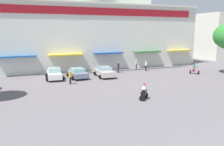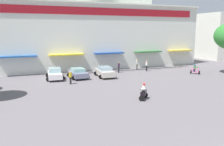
{
  "view_description": "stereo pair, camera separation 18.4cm",
  "coord_description": "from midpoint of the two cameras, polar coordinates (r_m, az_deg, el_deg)",
  "views": [
    {
      "loc": [
        -9.98,
        -5.44,
        6.36
      ],
      "look_at": [
        -0.73,
        17.69,
        1.82
      ],
      "focal_mm": 37.28,
      "sensor_mm": 36.0,
      "label": 1
    },
    {
      "loc": [
        -9.81,
        -5.51,
        6.36
      ],
      "look_at": [
        -0.73,
        17.69,
        1.82
      ],
      "focal_mm": 37.28,
      "sensor_mm": 36.0,
      "label": 2
    }
  ],
  "objects": [
    {
      "name": "pedestrian_1",
      "position": [
        35.48,
        1.4,
        1.6
      ],
      "size": [
        0.44,
        0.44,
        1.69
      ],
      "color": "black",
      "rests_on": "ground"
    },
    {
      "name": "pedestrian_0",
      "position": [
        28.33,
        -10.4,
        -0.93
      ],
      "size": [
        0.49,
        0.49,
        1.61
      ],
      "color": "#282221",
      "rests_on": "ground"
    },
    {
      "name": "scooter_rider_1",
      "position": [
        22.06,
        7.59,
        -4.8
      ],
      "size": [
        1.33,
        1.35,
        1.54
      ],
      "color": "black",
      "rests_on": "ground"
    },
    {
      "name": "parked_car_1",
      "position": [
        31.9,
        -8.6,
        0.0
      ],
      "size": [
        2.58,
        4.14,
        1.36
      ],
      "color": "slate",
      "rests_on": "ground"
    },
    {
      "name": "parked_car_0",
      "position": [
        31.71,
        -14.1,
        -0.16
      ],
      "size": [
        2.58,
        4.29,
        1.51
      ],
      "color": "white",
      "rests_on": "ground"
    },
    {
      "name": "flank_building_right",
      "position": [
        60.11,
        24.2,
        8.24
      ],
      "size": [
        9.05,
        9.44,
        10.2
      ],
      "color": "silver",
      "rests_on": "ground"
    },
    {
      "name": "pedestrian_3",
      "position": [
        37.42,
        8.2,
        1.95
      ],
      "size": [
        0.46,
        0.46,
        1.68
      ],
      "color": "black",
      "rests_on": "ground"
    },
    {
      "name": "pedestrian_2",
      "position": [
        38.89,
        5.87,
        2.35
      ],
      "size": [
        0.41,
        0.41,
        1.72
      ],
      "color": "brown",
      "rests_on": "ground"
    },
    {
      "name": "ground_plane",
      "position": [
        21.9,
        6.15,
        -6.61
      ],
      "size": [
        128.0,
        128.0,
        0.0
      ],
      "primitive_type": "plane",
      "color": "slate"
    },
    {
      "name": "scooter_rider_5",
      "position": [
        36.75,
        19.42,
        0.75
      ],
      "size": [
        1.22,
        1.36,
        1.49
      ],
      "color": "black",
      "rests_on": "ground"
    },
    {
      "name": "parked_car_2",
      "position": [
        32.4,
        -2.03,
        0.34
      ],
      "size": [
        2.59,
        4.41,
        1.44
      ],
      "color": "beige",
      "rests_on": "ground"
    },
    {
      "name": "colonial_building",
      "position": [
        42.08,
        -8.38,
        13.36
      ],
      "size": [
        41.91,
        14.77,
        20.49
      ],
      "color": "silver",
      "rests_on": "ground"
    }
  ]
}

